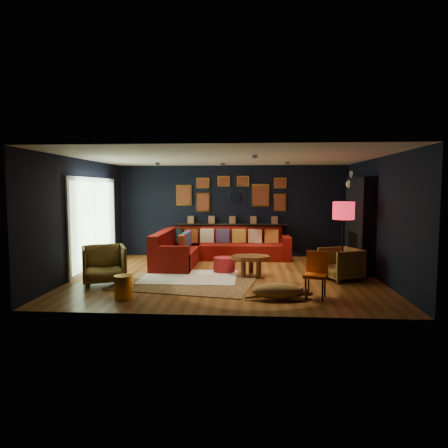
# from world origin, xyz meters

# --- Properties ---
(floor) EXTENTS (6.50, 6.50, 0.00)m
(floor) POSITION_xyz_m (0.00, 0.00, 0.00)
(floor) COLOR brown
(floor) RESTS_ON ground
(room_walls) EXTENTS (6.50, 6.50, 6.50)m
(room_walls) POSITION_xyz_m (0.00, 0.00, 1.59)
(room_walls) COLOR black
(room_walls) RESTS_ON ground
(sectional) EXTENTS (3.41, 2.69, 0.86)m
(sectional) POSITION_xyz_m (-0.61, 1.81, 0.32)
(sectional) COLOR maroon
(sectional) RESTS_ON ground
(ledge) EXTENTS (3.20, 0.12, 0.04)m
(ledge) POSITION_xyz_m (0.00, 2.68, 0.92)
(ledge) COLOR black
(ledge) RESTS_ON room_walls
(gallery_wall) EXTENTS (3.15, 0.04, 1.02)m
(gallery_wall) POSITION_xyz_m (-0.01, 2.72, 1.81)
(gallery_wall) COLOR gold
(gallery_wall) RESTS_ON room_walls
(sunburst_mirror) EXTENTS (0.47, 0.16, 0.47)m
(sunburst_mirror) POSITION_xyz_m (0.10, 2.72, 1.70)
(sunburst_mirror) COLOR silver
(sunburst_mirror) RESTS_ON room_walls
(fireplace) EXTENTS (0.31, 1.60, 2.20)m
(fireplace) POSITION_xyz_m (3.09, 0.90, 1.02)
(fireplace) COLOR black
(fireplace) RESTS_ON ground
(deer_head) EXTENTS (0.50, 0.28, 0.45)m
(deer_head) POSITION_xyz_m (3.14, 1.40, 2.05)
(deer_head) COLOR white
(deer_head) RESTS_ON fireplace
(sliding_door) EXTENTS (0.06, 2.80, 2.20)m
(sliding_door) POSITION_xyz_m (-3.22, 0.60, 1.10)
(sliding_door) COLOR white
(sliding_door) RESTS_ON ground
(ceiling_spots) EXTENTS (3.30, 2.50, 0.06)m
(ceiling_spots) POSITION_xyz_m (-0.00, 0.80, 2.56)
(ceiling_spots) COLOR black
(ceiling_spots) RESTS_ON room_walls
(shag_rug) EXTENTS (2.03, 1.48, 0.03)m
(shag_rug) POSITION_xyz_m (-0.80, -0.20, 0.01)
(shag_rug) COLOR white
(shag_rug) RESTS_ON ground
(leopard_rug) EXTENTS (3.03, 2.40, 0.02)m
(leopard_rug) POSITION_xyz_m (-0.80, -0.66, 0.01)
(leopard_rug) COLOR tan
(leopard_rug) RESTS_ON ground
(coffee_table) EXTENTS (0.93, 0.73, 0.44)m
(coffee_table) POSITION_xyz_m (0.54, -0.01, 0.38)
(coffee_table) COLOR brown
(coffee_table) RESTS_ON shag_rug
(pouf) EXTENTS (0.50, 0.50, 0.33)m
(pouf) POSITION_xyz_m (-0.08, 0.41, 0.19)
(pouf) COLOR maroon
(pouf) RESTS_ON shag_rug
(armchair_left) EXTENTS (1.08, 1.05, 0.86)m
(armchair_left) POSITION_xyz_m (-2.46, -0.85, 0.43)
(armchair_left) COLOR gold
(armchair_left) RESTS_ON ground
(armchair_right) EXTENTS (0.92, 0.94, 0.75)m
(armchair_right) POSITION_xyz_m (2.45, -0.14, 0.37)
(armchair_right) COLOR gold
(armchair_right) RESTS_ON ground
(gold_stool) EXTENTS (0.33, 0.33, 0.41)m
(gold_stool) POSITION_xyz_m (-1.71, -1.91, 0.20)
(gold_stool) COLOR gold
(gold_stool) RESTS_ON ground
(orange_chair) EXTENTS (0.49, 0.49, 0.82)m
(orange_chair) POSITION_xyz_m (1.69, -1.61, 0.48)
(orange_chair) COLOR black
(orange_chair) RESTS_ON ground
(floor_lamp) EXTENTS (0.46, 0.46, 1.66)m
(floor_lamp) POSITION_xyz_m (2.50, -0.05, 1.40)
(floor_lamp) COLOR black
(floor_lamp) RESTS_ON ground
(dog) EXTENTS (1.25, 0.68, 0.38)m
(dog) POSITION_xyz_m (1.00, -1.80, 0.21)
(dog) COLOR tan
(dog) RESTS_ON leopard_rug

